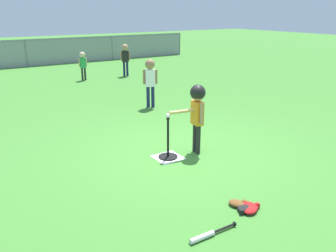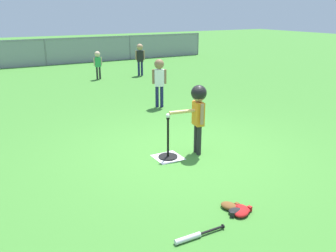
{
  "view_description": "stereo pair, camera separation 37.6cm",
  "coord_description": "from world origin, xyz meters",
  "px_view_note": "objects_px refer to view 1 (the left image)",
  "views": [
    {
      "loc": [
        -3.35,
        -4.58,
        2.33
      ],
      "look_at": [
        -0.37,
        -0.06,
        0.55
      ],
      "focal_mm": 37.85,
      "sensor_mm": 36.0,
      "label": 1
    },
    {
      "loc": [
        -3.03,
        -4.78,
        2.33
      ],
      "look_at": [
        -0.37,
        -0.06,
        0.55
      ],
      "focal_mm": 37.85,
      "sensor_mm": 36.0,
      "label": 2
    }
  ],
  "objects_px": {
    "fielder_deep_center": "(83,62)",
    "spare_bat_silver": "(207,235)",
    "batter_child": "(197,105)",
    "glove_tossed_aside": "(250,206)",
    "glove_outfield_drop": "(246,209)",
    "glove_near_bats": "(238,203)",
    "fielder_deep_right": "(125,56)",
    "batting_tee": "(168,151)",
    "baseball_on_tee": "(168,116)",
    "glove_by_plate": "(250,209)",
    "fielder_deep_left": "(150,77)"
  },
  "relations": [
    {
      "from": "spare_bat_silver",
      "to": "glove_tossed_aside",
      "type": "relative_size",
      "value": 2.48
    },
    {
      "from": "fielder_deep_right",
      "to": "glove_outfield_drop",
      "type": "xyz_separation_m",
      "value": [
        -3.0,
        -9.09,
        -0.71
      ]
    },
    {
      "from": "batting_tee",
      "to": "baseball_on_tee",
      "type": "bearing_deg",
      "value": 90.0
    },
    {
      "from": "fielder_deep_right",
      "to": "glove_tossed_aside",
      "type": "bearing_deg",
      "value": -107.78
    },
    {
      "from": "batter_child",
      "to": "glove_tossed_aside",
      "type": "relative_size",
      "value": 4.69
    },
    {
      "from": "batting_tee",
      "to": "fielder_deep_right",
      "type": "bearing_deg",
      "value": 68.16
    },
    {
      "from": "batting_tee",
      "to": "glove_by_plate",
      "type": "relative_size",
      "value": 2.6
    },
    {
      "from": "batting_tee",
      "to": "fielder_deep_center",
      "type": "xyz_separation_m",
      "value": [
        1.29,
        7.26,
        0.52
      ]
    },
    {
      "from": "batter_child",
      "to": "fielder_deep_right",
      "type": "distance_m",
      "value": 7.64
    },
    {
      "from": "fielder_deep_center",
      "to": "batting_tee",
      "type": "bearing_deg",
      "value": -100.1
    },
    {
      "from": "glove_near_bats",
      "to": "spare_bat_silver",
      "type": "bearing_deg",
      "value": -158.25
    },
    {
      "from": "glove_tossed_aside",
      "to": "batter_child",
      "type": "bearing_deg",
      "value": 73.06
    },
    {
      "from": "fielder_deep_left",
      "to": "spare_bat_silver",
      "type": "height_order",
      "value": "fielder_deep_left"
    },
    {
      "from": "fielder_deep_left",
      "to": "glove_near_bats",
      "type": "bearing_deg",
      "value": -107.95
    },
    {
      "from": "baseball_on_tee",
      "to": "fielder_deep_center",
      "type": "height_order",
      "value": "fielder_deep_center"
    },
    {
      "from": "fielder_deep_right",
      "to": "fielder_deep_center",
      "type": "xyz_separation_m",
      "value": [
        -1.59,
        0.07,
        -0.12
      ]
    },
    {
      "from": "glove_by_plate",
      "to": "glove_outfield_drop",
      "type": "distance_m",
      "value": 0.04
    },
    {
      "from": "batting_tee",
      "to": "glove_by_plate",
      "type": "height_order",
      "value": "batting_tee"
    },
    {
      "from": "batter_child",
      "to": "fielder_deep_center",
      "type": "relative_size",
      "value": 1.22
    },
    {
      "from": "fielder_deep_right",
      "to": "fielder_deep_center",
      "type": "height_order",
      "value": "fielder_deep_right"
    },
    {
      "from": "fielder_deep_center",
      "to": "glove_tossed_aside",
      "type": "relative_size",
      "value": 3.86
    },
    {
      "from": "batter_child",
      "to": "glove_outfield_drop",
      "type": "height_order",
      "value": "batter_child"
    },
    {
      "from": "batting_tee",
      "to": "glove_outfield_drop",
      "type": "distance_m",
      "value": 1.91
    },
    {
      "from": "fielder_deep_center",
      "to": "glove_tossed_aside",
      "type": "bearing_deg",
      "value": -98.22
    },
    {
      "from": "glove_near_bats",
      "to": "glove_outfield_drop",
      "type": "bearing_deg",
      "value": -91.58
    },
    {
      "from": "fielder_deep_right",
      "to": "glove_by_plate",
      "type": "xyz_separation_m",
      "value": [
        -2.97,
        -9.12,
        -0.71
      ]
    },
    {
      "from": "fielder_deep_left",
      "to": "spare_bat_silver",
      "type": "bearing_deg",
      "value": -114.35
    },
    {
      "from": "baseball_on_tee",
      "to": "spare_bat_silver",
      "type": "bearing_deg",
      "value": -112.52
    },
    {
      "from": "glove_by_plate",
      "to": "glove_tossed_aside",
      "type": "height_order",
      "value": "same"
    },
    {
      "from": "batter_child",
      "to": "fielder_deep_right",
      "type": "height_order",
      "value": "batter_child"
    },
    {
      "from": "fielder_deep_right",
      "to": "glove_outfield_drop",
      "type": "distance_m",
      "value": 9.6
    },
    {
      "from": "fielder_deep_center",
      "to": "glove_outfield_drop",
      "type": "xyz_separation_m",
      "value": [
        -1.41,
        -9.16,
        -0.59
      ]
    },
    {
      "from": "glove_tossed_aside",
      "to": "glove_outfield_drop",
      "type": "distance_m",
      "value": 0.1
    },
    {
      "from": "batter_child",
      "to": "fielder_deep_left",
      "type": "height_order",
      "value": "fielder_deep_left"
    },
    {
      "from": "batting_tee",
      "to": "glove_tossed_aside",
      "type": "height_order",
      "value": "batting_tee"
    },
    {
      "from": "baseball_on_tee",
      "to": "fielder_deep_left",
      "type": "xyz_separation_m",
      "value": [
        1.39,
        2.9,
        0.05
      ]
    },
    {
      "from": "fielder_deep_center",
      "to": "spare_bat_silver",
      "type": "bearing_deg",
      "value": -102.96
    },
    {
      "from": "baseball_on_tee",
      "to": "fielder_deep_right",
      "type": "xyz_separation_m",
      "value": [
        2.88,
        7.18,
        0.02
      ]
    },
    {
      "from": "fielder_deep_center",
      "to": "glove_outfield_drop",
      "type": "relative_size",
      "value": 3.57
    },
    {
      "from": "batting_tee",
      "to": "batter_child",
      "type": "xyz_separation_m",
      "value": [
        0.52,
        -0.08,
        0.73
      ]
    },
    {
      "from": "batter_child",
      "to": "glove_near_bats",
      "type": "xyz_separation_m",
      "value": [
        -0.64,
        -1.67,
        -0.81
      ]
    },
    {
      "from": "fielder_deep_center",
      "to": "glove_tossed_aside",
      "type": "height_order",
      "value": "fielder_deep_center"
    },
    {
      "from": "fielder_deep_left",
      "to": "fielder_deep_center",
      "type": "distance_m",
      "value": 4.36
    },
    {
      "from": "baseball_on_tee",
      "to": "glove_tossed_aside",
      "type": "relative_size",
      "value": 0.29
    },
    {
      "from": "batter_child",
      "to": "glove_near_bats",
      "type": "height_order",
      "value": "batter_child"
    },
    {
      "from": "glove_tossed_aside",
      "to": "fielder_deep_center",
      "type": "bearing_deg",
      "value": 81.78
    },
    {
      "from": "fielder_deep_right",
      "to": "fielder_deep_left",
      "type": "bearing_deg",
      "value": -109.17
    },
    {
      "from": "glove_by_plate",
      "to": "glove_outfield_drop",
      "type": "relative_size",
      "value": 0.97
    },
    {
      "from": "fielder_deep_right",
      "to": "glove_by_plate",
      "type": "relative_size",
      "value": 4.39
    },
    {
      "from": "batting_tee",
      "to": "glove_tossed_aside",
      "type": "relative_size",
      "value": 2.73
    }
  ]
}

